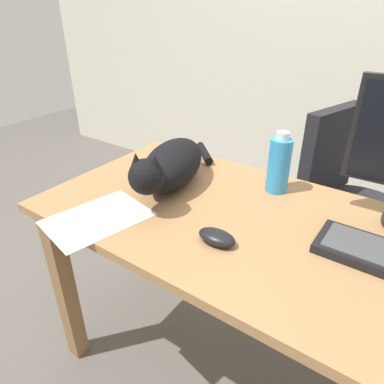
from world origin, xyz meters
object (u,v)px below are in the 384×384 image
at_px(office_chair, 342,227).
at_px(spray_bottle, 279,164).
at_px(computer_mouse, 217,237).
at_px(cat, 171,165).

distance_m(office_chair, spray_bottle, 0.65).
distance_m(office_chair, computer_mouse, 0.92).
relative_size(cat, spray_bottle, 2.81).
bearing_deg(computer_mouse, cat, 148.14).
xyz_separation_m(computer_mouse, spray_bottle, (0.01, 0.38, 0.08)).
bearing_deg(cat, office_chair, 51.78).
bearing_deg(office_chair, spray_bottle, -111.86).
height_order(office_chair, spray_bottle, spray_bottle).
relative_size(office_chair, cat, 1.59).
distance_m(cat, spray_bottle, 0.37).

